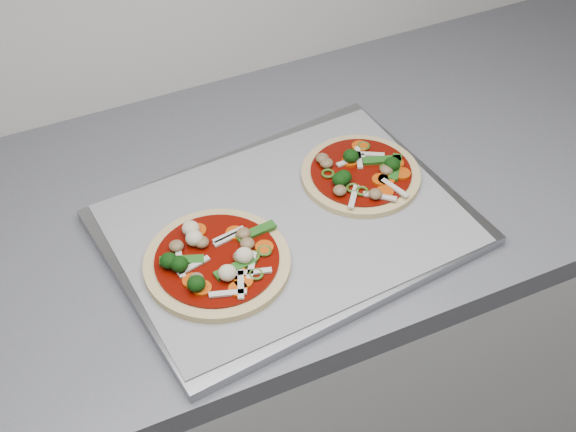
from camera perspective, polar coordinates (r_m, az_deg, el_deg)
name	(u,v)px	position (r m, az deg, el deg)	size (l,w,h in m)	color
baking_tray	(288,228)	(1.13, 0.00, -0.83)	(0.49, 0.36, 0.02)	gray
parchment	(288,223)	(1.12, 0.00, -0.51)	(0.47, 0.34, 0.00)	gray
pizza_left	(216,261)	(1.06, -5.14, -3.20)	(0.27, 0.27, 0.03)	tan
pizza_right	(361,174)	(1.19, 5.22, 3.03)	(0.20, 0.20, 0.03)	tan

